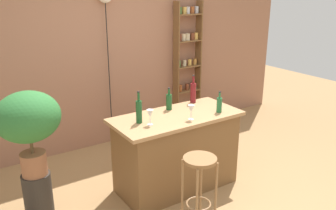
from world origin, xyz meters
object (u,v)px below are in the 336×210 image
object	(u,v)px
bottle_sauce_amber	(169,101)
wine_glass_center	(150,114)
plant_stool	(38,194)
bottle_vinegar	(139,111)
bottle_olive_oil	(219,104)
bar_stool	(199,176)
wine_glass_left	(191,109)
spice_shelf	(187,62)
bottle_wine_red	(193,92)
potted_plant	(28,121)

from	to	relation	value
bottle_sauce_amber	wine_glass_center	bearing A→B (deg)	-145.83
plant_stool	bottle_vinegar	bearing A→B (deg)	-15.97
plant_stool	bottle_olive_oil	xyz separation A→B (m)	(1.96, -0.51, 0.75)
bar_stool	bottle_olive_oil	world-z (taller)	bottle_olive_oil
wine_glass_left	bottle_vinegar	bearing A→B (deg)	156.23
wine_glass_center	bottle_sauce_amber	bearing A→B (deg)	34.17
bar_stool	wine_glass_center	distance (m)	0.81
spice_shelf	plant_stool	world-z (taller)	spice_shelf
spice_shelf	wine_glass_left	distance (m)	2.07
bottle_vinegar	wine_glass_center	bearing A→B (deg)	-59.42
spice_shelf	plant_stool	bearing A→B (deg)	-156.94
bottle_vinegar	bottle_wine_red	world-z (taller)	same
plant_stool	bottle_wine_red	xyz separation A→B (m)	(1.93, -0.06, 0.79)
bar_stool	plant_stool	bearing A→B (deg)	140.55
bottle_olive_oil	bottle_vinegar	bearing A→B (deg)	166.83
plant_stool	wine_glass_left	distance (m)	1.81
bar_stool	bottle_sauce_amber	world-z (taller)	bottle_sauce_amber
potted_plant	wine_glass_left	size ratio (longest dim) A/B	5.28
bottle_vinegar	bottle_sauce_amber	world-z (taller)	bottle_vinegar
spice_shelf	wine_glass_left	bearing A→B (deg)	-125.18
plant_stool	wine_glass_left	bearing A→B (deg)	-18.62
bottle_olive_oil	bottle_wine_red	bearing A→B (deg)	93.98
potted_plant	bottle_wine_red	xyz separation A→B (m)	(1.93, -0.06, -0.02)
potted_plant	bottle_wine_red	distance (m)	1.93
bottle_wine_red	wine_glass_center	xyz separation A→B (m)	(-0.82, -0.35, -0.01)
spice_shelf	bottle_olive_oil	xyz separation A→B (m)	(-0.79, -1.68, -0.10)
plant_stool	bottle_sauce_amber	bearing A→B (deg)	-4.54
potted_plant	wine_glass_center	xyz separation A→B (m)	(1.11, -0.41, -0.03)
spice_shelf	bottle_vinegar	world-z (taller)	spice_shelf
plant_stool	wine_glass_left	world-z (taller)	wine_glass_left
bottle_sauce_amber	wine_glass_center	distance (m)	0.52
bottle_vinegar	potted_plant	bearing A→B (deg)	164.03
bottle_olive_oil	wine_glass_center	distance (m)	0.86
spice_shelf	potted_plant	size ratio (longest dim) A/B	2.35
spice_shelf	wine_glass_center	size ratio (longest dim) A/B	12.41
potted_plant	bottle_sauce_amber	world-z (taller)	potted_plant
wine_glass_center	wine_glass_left	bearing A→B (deg)	-14.14
plant_stool	bottle_olive_oil	distance (m)	2.16
wine_glass_center	plant_stool	bearing A→B (deg)	159.64
bottle_olive_oil	spice_shelf	bearing A→B (deg)	64.92
plant_stool	potted_plant	bearing A→B (deg)	0.00
potted_plant	bottle_vinegar	bearing A→B (deg)	-15.97
spice_shelf	potted_plant	distance (m)	2.98
bar_stool	potted_plant	world-z (taller)	potted_plant
plant_stool	bottle_vinegar	world-z (taller)	bottle_vinegar
plant_stool	bottle_olive_oil	world-z (taller)	bottle_olive_oil
bottle_olive_oil	wine_glass_center	world-z (taller)	bottle_olive_oil
spice_shelf	bottle_wine_red	distance (m)	1.48
wine_glass_center	bottle_olive_oil	bearing A→B (deg)	-6.80
spice_shelf	wine_glass_center	distance (m)	2.27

